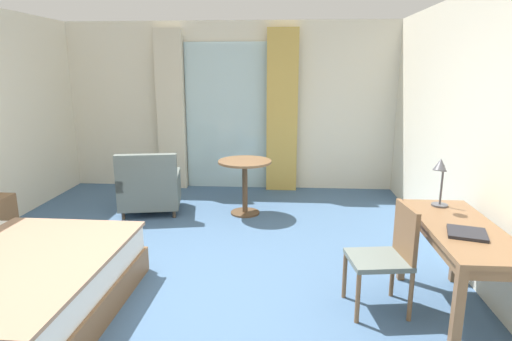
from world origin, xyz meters
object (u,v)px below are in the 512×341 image
writing_desk (461,239)px  desk_chair (388,253)px  round_cafe_table (245,174)px  desk_lamp (440,174)px  armchair_by_window (150,189)px  closed_book (467,233)px

writing_desk → desk_chair: (-0.49, 0.12, -0.18)m
round_cafe_table → desk_lamp: bearing=-47.5°
desk_chair → armchair_by_window: (-2.63, 2.18, -0.15)m
armchair_by_window → round_cafe_table: (1.27, 0.06, 0.21)m
round_cafe_table → desk_chair: bearing=-58.7°
armchair_by_window → round_cafe_table: size_ratio=1.22×
writing_desk → desk_lamp: desk_lamp is taller
closed_book → round_cafe_table: 3.11m
writing_desk → desk_chair: size_ratio=1.52×
writing_desk → round_cafe_table: 3.00m
writing_desk → desk_lamp: 0.57m
desk_chair → armchair_by_window: 3.42m
closed_book → desk_lamp: bearing=109.4°
desk_chair → desk_lamp: (0.43, 0.27, 0.58)m
desk_chair → writing_desk: bearing=-13.4°
writing_desk → armchair_by_window: size_ratio=1.49×
desk_lamp → armchair_by_window: bearing=148.1°
closed_book → armchair_by_window: size_ratio=0.29×
desk_lamp → round_cafe_table: size_ratio=0.63×
desk_chair → closed_book: desk_chair is taller
closed_book → round_cafe_table: (-1.82, 2.52, -0.23)m
round_cafe_table → writing_desk: bearing=-51.8°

